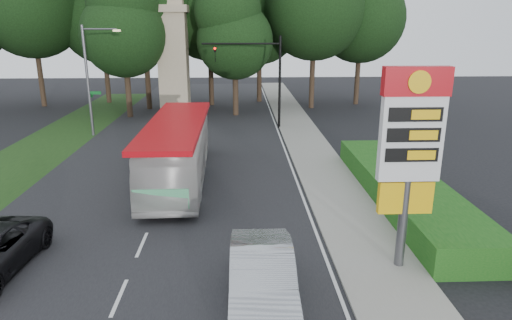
{
  "coord_description": "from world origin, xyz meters",
  "views": [
    {
      "loc": [
        3.72,
        -11.84,
        8.1
      ],
      "look_at": [
        4.5,
        7.77,
        2.2
      ],
      "focal_mm": 32.0,
      "sensor_mm": 36.0,
      "label": 1
    }
  ],
  "objects_px": {
    "gas_station_pylon": "(411,143)",
    "monument": "(174,58)",
    "sedan_silver": "(262,280)",
    "transit_bus": "(178,151)",
    "traffic_signal_mast": "(263,69)",
    "streetlight_signs": "(90,76)"
  },
  "relations": [
    {
      "from": "traffic_signal_mast",
      "to": "monument",
      "type": "relative_size",
      "value": 0.72
    },
    {
      "from": "transit_bus",
      "to": "sedan_silver",
      "type": "relative_size",
      "value": 2.15
    },
    {
      "from": "traffic_signal_mast",
      "to": "streetlight_signs",
      "type": "distance_m",
      "value": 12.83
    },
    {
      "from": "monument",
      "to": "gas_station_pylon",
      "type": "bearing_deg",
      "value": -68.2
    },
    {
      "from": "transit_bus",
      "to": "streetlight_signs",
      "type": "bearing_deg",
      "value": 123.92
    },
    {
      "from": "streetlight_signs",
      "to": "sedan_silver",
      "type": "xyz_separation_m",
      "value": [
        11.35,
        -22.08,
        -3.55
      ]
    },
    {
      "from": "gas_station_pylon",
      "to": "streetlight_signs",
      "type": "relative_size",
      "value": 0.86
    },
    {
      "from": "streetlight_signs",
      "to": "monument",
      "type": "relative_size",
      "value": 0.8
    },
    {
      "from": "sedan_silver",
      "to": "monument",
      "type": "bearing_deg",
      "value": 102.43
    },
    {
      "from": "monument",
      "to": "sedan_silver",
      "type": "height_order",
      "value": "monument"
    },
    {
      "from": "sedan_silver",
      "to": "streetlight_signs",
      "type": "bearing_deg",
      "value": 117.69
    },
    {
      "from": "transit_bus",
      "to": "monument",
      "type": "bearing_deg",
      "value": 96.23
    },
    {
      "from": "traffic_signal_mast",
      "to": "monument",
      "type": "bearing_deg",
      "value": 142.0
    },
    {
      "from": "traffic_signal_mast",
      "to": "streetlight_signs",
      "type": "bearing_deg",
      "value": -171.08
    },
    {
      "from": "gas_station_pylon",
      "to": "sedan_silver",
      "type": "relative_size",
      "value": 1.27
    },
    {
      "from": "gas_station_pylon",
      "to": "sedan_silver",
      "type": "xyz_separation_m",
      "value": [
        -4.83,
        -2.07,
        -3.56
      ]
    },
    {
      "from": "streetlight_signs",
      "to": "sedan_silver",
      "type": "relative_size",
      "value": 1.48
    },
    {
      "from": "transit_bus",
      "to": "gas_station_pylon",
      "type": "bearing_deg",
      "value": -48.88
    },
    {
      "from": "gas_station_pylon",
      "to": "monument",
      "type": "height_order",
      "value": "monument"
    },
    {
      "from": "traffic_signal_mast",
      "to": "sedan_silver",
      "type": "bearing_deg",
      "value": -93.12
    },
    {
      "from": "gas_station_pylon",
      "to": "transit_bus",
      "type": "height_order",
      "value": "gas_station_pylon"
    },
    {
      "from": "gas_station_pylon",
      "to": "sedan_silver",
      "type": "distance_m",
      "value": 6.35
    }
  ]
}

